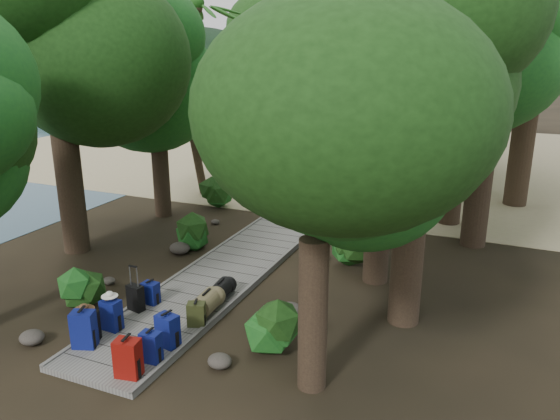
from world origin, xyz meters
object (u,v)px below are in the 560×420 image
at_px(backpack_left_a, 84,327).
at_px(backpack_left_d, 151,292).
at_px(suitcase_on_boardwalk, 136,298).
at_px(kayak, 267,173).
at_px(backpack_right_b, 151,345).
at_px(lone_suitcase_on_sand, 334,187).
at_px(duffel_right_black, 221,290).
at_px(backpack_right_a, 128,356).
at_px(backpack_left_c, 111,313).
at_px(backpack_right_d, 196,313).
at_px(duffel_right_khaki, 207,302).
at_px(sun_lounger, 427,180).
at_px(backpack_right_c, 168,329).
at_px(backpack_left_b, 89,325).

bearing_deg(backpack_left_a, backpack_left_d, 68.67).
bearing_deg(suitcase_on_boardwalk, kayak, 113.21).
relative_size(backpack_right_b, lone_suitcase_on_sand, 1.05).
xyz_separation_m(duffel_right_black, lone_suitcase_on_sand, (-0.40, 9.43, 0.01)).
bearing_deg(backpack_right_a, kayak, 95.50).
height_order(backpack_left_c, backpack_right_b, backpack_left_c).
xyz_separation_m(backpack_right_d, suitcase_on_boardwalk, (-1.52, 0.05, 0.01)).
bearing_deg(backpack_right_d, duffel_right_khaki, 77.44).
bearing_deg(sun_lounger, backpack_left_a, -119.34).
xyz_separation_m(backpack_left_d, backpack_right_a, (1.28, -2.40, 0.11)).
distance_m(backpack_right_b, backpack_right_c, 0.56).
relative_size(backpack_left_b, backpack_left_d, 1.22).
bearing_deg(backpack_right_c, kayak, 118.35).
distance_m(backpack_right_d, suitcase_on_boardwalk, 1.52).
distance_m(backpack_right_d, kayak, 13.06).
xyz_separation_m(backpack_left_c, backpack_right_a, (1.31, -1.16, 0.03)).
bearing_deg(kayak, backpack_left_c, -58.03).
relative_size(backpack_left_a, sun_lounger, 0.42).
height_order(lone_suitcase_on_sand, kayak, lone_suitcase_on_sand).
bearing_deg(backpack_left_a, suitcase_on_boardwalk, 71.69).
relative_size(backpack_left_c, duffel_right_black, 1.13).
height_order(backpack_left_d, lone_suitcase_on_sand, backpack_left_d).
distance_m(backpack_left_c, duffel_right_black, 2.45).
xyz_separation_m(backpack_left_a, backpack_right_c, (1.41, 0.64, -0.05)).
distance_m(backpack_left_a, backpack_right_d, 2.13).
bearing_deg(backpack_right_d, backpack_left_c, -172.62).
xyz_separation_m(kayak, sun_lounger, (6.61, 0.85, 0.14)).
height_order(backpack_left_a, duffel_right_khaki, backpack_left_a).
distance_m(backpack_left_c, backpack_right_d, 1.66).
xyz_separation_m(backpack_left_c, backpack_right_c, (1.37, -0.08, 0.00)).
relative_size(backpack_left_d, backpack_right_d, 0.99).
distance_m(backpack_left_b, backpack_right_c, 1.54).
distance_m(backpack_right_b, kayak, 14.41).
bearing_deg(suitcase_on_boardwalk, backpack_right_b, -33.88).
distance_m(backpack_left_a, duffel_right_black, 3.11).
height_order(backpack_right_a, kayak, backpack_right_a).
height_order(backpack_right_c, duffel_right_khaki, backpack_right_c).
bearing_deg(backpack_left_d, kayak, 106.27).
distance_m(duffel_right_black, sun_lounger, 12.26).
bearing_deg(duffel_right_black, duffel_right_khaki, -90.30).
height_order(backpack_right_c, duffel_right_black, backpack_right_c).
bearing_deg(backpack_right_b, duffel_right_black, 88.71).
bearing_deg(backpack_left_c, lone_suitcase_on_sand, 88.93).
relative_size(backpack_right_a, backpack_right_d, 1.41).
relative_size(backpack_right_b, duffel_right_black, 1.03).
bearing_deg(backpack_right_a, sun_lounger, 70.20).
relative_size(backpack_left_c, backpack_right_c, 1.00).
relative_size(backpack_right_a, backpack_right_c, 1.09).
xyz_separation_m(backpack_left_a, backpack_left_d, (0.07, 1.96, -0.13)).
bearing_deg(backpack_left_d, backpack_left_c, -87.39).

